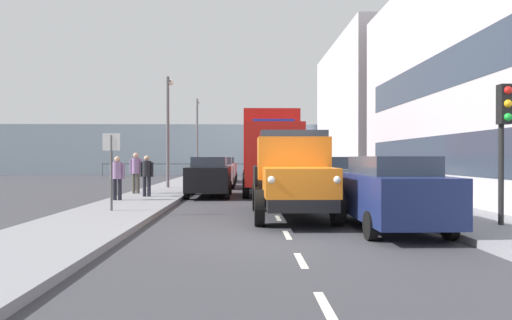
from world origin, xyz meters
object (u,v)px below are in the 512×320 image
object	(u,v)px
pedestrian_by_lamp	(117,175)
lorry_cargo_red	(270,150)
pedestrian_near_railing	(147,172)
car_silver_oppositeside_1	(218,172)
truck_vintage_orange	(293,176)
car_black_oppositeside_0	(210,176)
car_navy_kerbside_near	(389,191)
lamp_post_far	(197,130)
street_sign	(111,158)
traffic_light_near	(504,123)
lamp_post_promenade	(168,121)
car_grey_kerbside_1	(339,180)
car_red_oppositeside_2	(223,169)
car_white_kerbside_2	(315,174)
pedestrian_strolling	(136,169)

from	to	relation	value
pedestrian_by_lamp	lorry_cargo_red	bearing A→B (deg)	-138.77
pedestrian_near_railing	car_silver_oppositeside_1	bearing A→B (deg)	-107.24
truck_vintage_orange	car_black_oppositeside_0	size ratio (longest dim) A/B	1.42
car_navy_kerbside_near	pedestrian_by_lamp	world-z (taller)	pedestrian_by_lamp
lamp_post_far	street_sign	xyz separation A→B (m)	(0.11, 22.18, -2.17)
pedestrian_by_lamp	traffic_light_near	size ratio (longest dim) A/B	0.50
car_silver_oppositeside_1	pedestrian_near_railing	xyz separation A→B (m)	(2.38, 7.66, 0.21)
car_navy_kerbside_near	lorry_cargo_red	bearing A→B (deg)	-78.63
traffic_light_near	lamp_post_promenade	bearing A→B (deg)	-53.73
car_grey_kerbside_1	car_silver_oppositeside_1	world-z (taller)	same
traffic_light_near	lamp_post_promenade	distance (m)	16.81
lamp_post_promenade	street_sign	xyz separation A→B (m)	(-0.14, 10.42, -1.95)
car_red_oppositeside_2	traffic_light_near	world-z (taller)	traffic_light_near
car_grey_kerbside_1	street_sign	xyz separation A→B (m)	(7.29, 2.91, 0.79)
pedestrian_near_railing	lamp_post_far	xyz separation A→B (m)	(-0.14, -17.42, 2.75)
car_red_oppositeside_2	street_sign	xyz separation A→B (m)	(2.35, 18.16, 0.79)
lorry_cargo_red	traffic_light_near	world-z (taller)	lorry_cargo_red
car_red_oppositeside_2	pedestrian_by_lamp	bearing A→B (deg)	78.25
lorry_cargo_red	pedestrian_near_railing	bearing A→B (deg)	35.09
truck_vintage_orange	lorry_cargo_red	bearing A→B (deg)	-89.09
car_white_kerbside_2	car_black_oppositeside_0	bearing A→B (deg)	26.12
car_grey_kerbside_1	pedestrian_near_railing	world-z (taller)	pedestrian_near_railing
pedestrian_near_railing	street_sign	world-z (taller)	street_sign
street_sign	lorry_cargo_red	bearing A→B (deg)	-121.32
car_navy_kerbside_near	car_red_oppositeside_2	size ratio (longest dim) A/B	1.03
truck_vintage_orange	street_sign	size ratio (longest dim) A/B	2.51
pedestrian_strolling	lamp_post_promenade	world-z (taller)	lamp_post_promenade
car_red_oppositeside_2	traffic_light_near	size ratio (longest dim) A/B	1.37
truck_vintage_orange	car_navy_kerbside_near	distance (m)	2.81
truck_vintage_orange	lamp_post_promenade	size ratio (longest dim) A/B	0.98
lorry_cargo_red	car_navy_kerbside_near	xyz separation A→B (m)	(-2.21, 11.00, -1.18)
car_silver_oppositeside_1	pedestrian_strolling	bearing A→B (deg)	62.64
car_grey_kerbside_1	pedestrian_near_railing	xyz separation A→B (m)	(7.31, -1.85, 0.21)
car_black_oppositeside_0	street_sign	xyz separation A→B (m)	(2.35, 6.26, 0.79)
pedestrian_near_railing	street_sign	size ratio (longest dim) A/B	0.72
car_black_oppositeside_0	traffic_light_near	bearing A→B (deg)	128.45
pedestrian_by_lamp	car_black_oppositeside_0	bearing A→B (deg)	-135.76
car_black_oppositeside_0	car_white_kerbside_2	bearing A→B (deg)	-153.88
pedestrian_by_lamp	lamp_post_promenade	xyz separation A→B (m)	(-0.61, -7.19, 2.56)
car_silver_oppositeside_1	lamp_post_far	size ratio (longest dim) A/B	0.72
car_white_kerbside_2	car_silver_oppositeside_1	world-z (taller)	same
car_silver_oppositeside_1	pedestrian_strolling	distance (m)	6.92
car_navy_kerbside_near	car_black_oppositeside_0	world-z (taller)	same
traffic_light_near	street_sign	xyz separation A→B (m)	(9.78, -3.10, -0.79)
pedestrian_near_railing	pedestrian_strolling	xyz separation A→B (m)	(0.80, -1.52, 0.08)
car_red_oppositeside_2	pedestrian_by_lamp	world-z (taller)	pedestrian_by_lamp
lorry_cargo_red	car_silver_oppositeside_1	world-z (taller)	lorry_cargo_red
truck_vintage_orange	lamp_post_far	size ratio (longest dim) A/B	0.91
car_white_kerbside_2	pedestrian_near_railing	size ratio (longest dim) A/B	2.75
street_sign	truck_vintage_orange	bearing A→B (deg)	171.56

